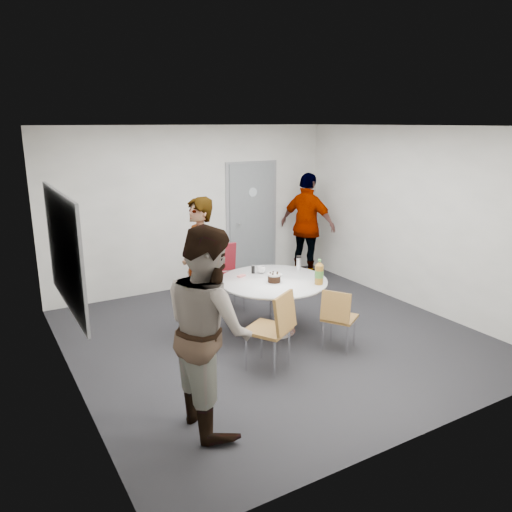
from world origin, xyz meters
TOP-DOWN VIEW (x-y plane):
  - floor at (0.00, 0.00)m, footprint 5.00×5.00m
  - ceiling at (0.00, 0.00)m, footprint 5.00×5.00m
  - wall_back at (0.00, 2.50)m, footprint 5.00×0.00m
  - wall_left at (-2.50, 0.00)m, footprint 0.00×5.00m
  - wall_right at (2.50, 0.00)m, footprint 0.00×5.00m
  - wall_front at (0.00, -2.50)m, footprint 5.00×0.00m
  - door at (1.10, 2.48)m, footprint 1.02×0.17m
  - whiteboard at (-2.46, 0.20)m, footprint 0.04×1.90m
  - table at (0.10, 0.11)m, footprint 1.42×1.42m
  - chair_near_left at (-0.47, -0.79)m, footprint 0.62×0.64m
  - chair_near_right at (0.46, -0.75)m, footprint 0.54×0.53m
  - chair_far at (-0.04, 1.31)m, footprint 0.51×0.55m
  - person_main at (-0.79, 0.53)m, footprint 0.56×0.75m
  - person_left at (-1.53, -1.34)m, footprint 0.76×0.95m
  - person_right at (1.95, 1.95)m, footprint 0.84×1.20m

SIDE VIEW (x-z plane):
  - floor at x=0.00m, z-range 0.00..0.00m
  - chair_near_right at x=0.46m, z-range 0.08..0.88m
  - chair_near_left at x=-0.47m, z-range 0.10..1.04m
  - chair_far at x=-0.04m, z-range 0.11..1.08m
  - table at x=0.10m, z-range 0.11..1.18m
  - person_main at x=-0.79m, z-range 0.00..1.85m
  - person_right at x=1.95m, z-range 0.00..1.89m
  - person_left at x=-1.53m, z-range 0.00..1.90m
  - door at x=1.10m, z-range -0.03..2.09m
  - wall_back at x=0.00m, z-range -1.15..3.85m
  - wall_left at x=-2.50m, z-range -1.15..3.85m
  - wall_right at x=2.50m, z-range -1.15..3.85m
  - wall_front at x=0.00m, z-range -1.15..3.85m
  - whiteboard at x=-2.46m, z-range 0.82..2.08m
  - ceiling at x=0.00m, z-range 2.70..2.70m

